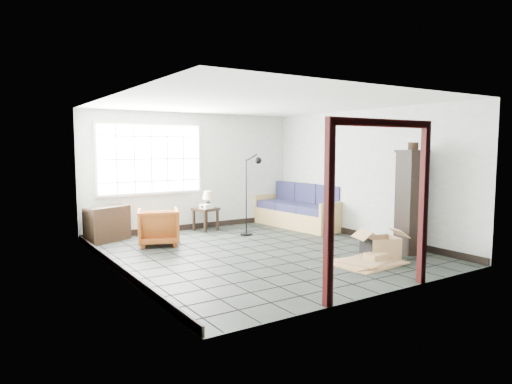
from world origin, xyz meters
TOP-DOWN VIEW (x-y plane):
  - ground at (0.00, 0.00)m, footprint 5.50×5.50m
  - room_shell at (0.00, 0.03)m, footprint 5.02×5.52m
  - window_panel at (-1.00, 2.70)m, footprint 2.32×0.08m
  - doorway_trim at (0.00, -2.70)m, footprint 1.80×0.08m
  - futon_sofa at (2.22, 1.67)m, footprint 1.06×2.32m
  - armchair at (-1.29, 1.57)m, footprint 0.94×0.91m
  - side_table at (0.13, 2.40)m, footprint 0.57×0.57m
  - table_lamp at (0.19, 2.41)m, footprint 0.31×0.31m
  - projector at (0.11, 2.33)m, footprint 0.31×0.28m
  - floor_lamp at (0.74, 1.45)m, footprint 0.47×0.30m
  - console_shelf at (-2.02, 2.40)m, footprint 0.95×0.67m
  - tall_shelf at (2.15, -1.46)m, footprint 0.49×0.57m
  - pot at (2.14, -1.49)m, footprint 0.18×0.18m
  - open_box at (1.43, -1.45)m, footprint 0.96×0.67m
  - cardboard_pile at (1.00, -1.61)m, footprint 1.19×0.89m

SIDE VIEW (x-z plane):
  - ground at x=0.00m, z-range 0.00..0.00m
  - cardboard_pile at x=1.00m, z-range -0.04..0.12m
  - open_box at x=1.43m, z-range -0.07..0.43m
  - console_shelf at x=-2.02m, z-range 0.00..0.69m
  - futon_sofa at x=2.22m, z-range -0.14..0.86m
  - armchair at x=-1.29m, z-range 0.00..0.77m
  - side_table at x=0.13m, z-range 0.16..0.67m
  - projector at x=0.11m, z-range 0.51..0.60m
  - table_lamp at x=0.19m, z-range 0.58..0.95m
  - floor_lamp at x=0.74m, z-range 0.06..1.77m
  - tall_shelf at x=2.15m, z-range 0.02..1.82m
  - doorway_trim at x=0.00m, z-range 0.28..2.48m
  - window_panel at x=-1.00m, z-range 0.84..2.36m
  - room_shell at x=0.00m, z-range 0.37..2.98m
  - pot at x=2.14m, z-range 1.80..1.93m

